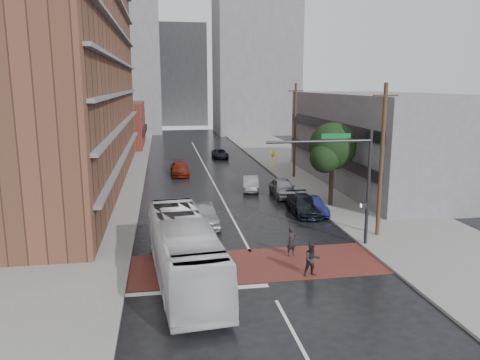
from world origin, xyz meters
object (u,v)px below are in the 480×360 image
object	(u,v)px
car_travel_b	(251,184)
suv_travel	(220,154)
car_parked_near	(312,206)
pedestrian_b	(312,260)
car_travel_a	(205,214)
transit_bus	(184,251)
car_travel_c	(180,169)
car_parked_mid	(304,205)
pedestrian_a	(292,242)
car_parked_far	(283,188)

from	to	relation	value
car_travel_b	suv_travel	bearing A→B (deg)	101.19
car_parked_near	pedestrian_b	bearing A→B (deg)	-112.91
pedestrian_b	car_travel_a	size ratio (longest dim) A/B	0.38
transit_bus	car_parked_near	world-z (taller)	transit_bus
car_travel_c	suv_travel	xyz separation A→B (m)	(5.88, 11.20, -0.10)
transit_bus	pedestrian_b	distance (m)	6.68
transit_bus	car_travel_c	distance (m)	28.79
pedestrian_b	car_travel_b	bearing A→B (deg)	85.86
car_travel_b	pedestrian_b	bearing A→B (deg)	-81.75
car_travel_c	car_parked_mid	xyz separation A→B (m)	(8.87, -17.60, 0.02)
pedestrian_a	car_travel_c	bearing A→B (deg)	85.20
pedestrian_b	suv_travel	world-z (taller)	pedestrian_b
car_travel_a	car_parked_near	distance (m)	8.60
car_travel_a	car_parked_far	world-z (taller)	car_travel_a
car_travel_c	car_parked_far	size ratio (longest dim) A/B	1.01
car_travel_c	car_parked_near	size ratio (longest dim) A/B	1.20
pedestrian_b	car_travel_b	world-z (taller)	pedestrian_b
car_parked_mid	car_parked_far	size ratio (longest dim) A/B	1.04
pedestrian_a	car_travel_a	world-z (taller)	pedestrian_a
car_travel_c	car_travel_b	bearing A→B (deg)	-56.75
car_travel_c	pedestrian_a	bearing A→B (deg)	-80.11
pedestrian_a	car_travel_b	size ratio (longest dim) A/B	0.43
car_parked_near	car_parked_far	world-z (taller)	car_parked_far
car_travel_b	car_parked_near	size ratio (longest dim) A/B	1.03
car_travel_a	transit_bus	bearing A→B (deg)	-102.29
car_travel_b	transit_bus	bearing A→B (deg)	-100.13
pedestrian_a	transit_bus	bearing A→B (deg)	-175.08
pedestrian_b	car_travel_c	world-z (taller)	pedestrian_b
car_parked_far	car_travel_c	bearing A→B (deg)	128.18
pedestrian_a	pedestrian_b	xyz separation A→B (m)	(0.26, -3.01, 0.03)
car_travel_a	car_parked_far	bearing A→B (deg)	43.84
car_parked_far	suv_travel	bearing A→B (deg)	98.68
car_travel_c	car_travel_a	bearing A→B (deg)	-88.90
car_parked_near	car_travel_a	bearing A→B (deg)	-174.13
car_travel_a	car_parked_far	distance (m)	10.84
transit_bus	car_parked_far	bearing A→B (deg)	55.17
pedestrian_a	suv_travel	distance (m)	37.45
car_parked_near	suv_travel	bearing A→B (deg)	92.04
pedestrian_b	car_travel_b	distance (m)	20.28
pedestrian_a	pedestrian_b	size ratio (longest dim) A/B	0.97
pedestrian_b	suv_travel	distance (m)	40.46
pedestrian_b	car_parked_far	world-z (taller)	pedestrian_b
car_travel_a	car_parked_near	xyz separation A→B (m)	(8.44, 1.62, -0.16)
transit_bus	pedestrian_b	bearing A→B (deg)	-9.71
pedestrian_b	car_travel_b	size ratio (longest dim) A/B	0.44
suv_travel	car_parked_mid	size ratio (longest dim) A/B	0.88
pedestrian_a	car_parked_far	distance (m)	14.85
car_parked_near	car_travel_b	bearing A→B (deg)	104.61
car_travel_b	car_parked_near	distance (m)	9.31
suv_travel	car_parked_near	xyz separation A→B (m)	(3.59, -28.96, 0.06)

